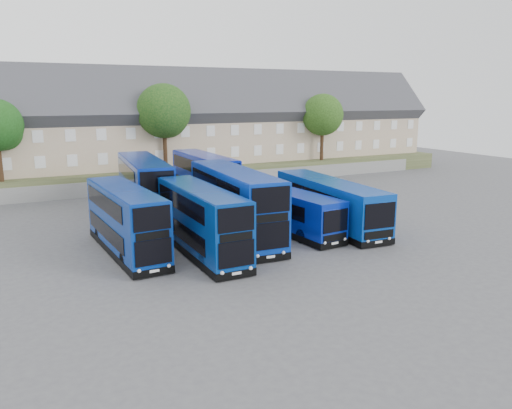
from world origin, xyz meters
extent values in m
plane|color=#49494E|center=(0.00, 0.00, 0.00)|extent=(120.00, 120.00, 0.00)
cube|color=slate|center=(0.00, 24.00, 0.75)|extent=(70.00, 0.40, 1.50)
cube|color=#404B2A|center=(0.00, 34.00, 1.00)|extent=(80.00, 20.00, 2.00)
cube|color=tan|center=(-12.00, 30.00, 5.00)|extent=(6.00, 8.00, 6.00)
cube|color=#313136|center=(-12.00, 30.00, 8.00)|extent=(6.00, 10.40, 10.40)
cube|color=brown|center=(-10.50, 30.00, 11.84)|extent=(0.60, 0.90, 1.40)
cube|color=tan|center=(-6.00, 30.00, 5.00)|extent=(6.00, 8.00, 6.00)
cube|color=#313136|center=(-6.00, 30.00, 8.00)|extent=(6.00, 10.40, 10.40)
cube|color=brown|center=(-4.50, 30.00, 11.84)|extent=(0.60, 0.90, 1.40)
cube|color=tan|center=(0.00, 30.00, 5.00)|extent=(6.00, 8.00, 6.00)
cube|color=#313136|center=(0.00, 30.00, 8.00)|extent=(6.00, 10.40, 10.40)
cube|color=brown|center=(1.50, 30.00, 11.84)|extent=(0.60, 0.90, 1.40)
cube|color=tan|center=(6.00, 30.00, 5.00)|extent=(6.00, 8.00, 6.00)
cube|color=#313136|center=(6.00, 30.00, 8.00)|extent=(6.00, 10.40, 10.40)
cube|color=brown|center=(7.50, 30.00, 11.84)|extent=(0.60, 0.90, 1.40)
cube|color=tan|center=(12.00, 30.00, 5.00)|extent=(6.00, 8.00, 6.00)
cube|color=#313136|center=(12.00, 30.00, 8.00)|extent=(6.00, 10.40, 10.40)
cube|color=brown|center=(13.50, 30.00, 11.84)|extent=(0.60, 0.90, 1.40)
cube|color=tan|center=(18.00, 30.00, 5.00)|extent=(6.00, 8.00, 6.00)
cube|color=#313136|center=(18.00, 30.00, 8.00)|extent=(6.00, 10.40, 10.40)
cube|color=brown|center=(19.50, 30.00, 11.84)|extent=(0.60, 0.90, 1.40)
cube|color=tan|center=(24.00, 30.00, 5.00)|extent=(6.00, 8.00, 6.00)
cube|color=#313136|center=(24.00, 30.00, 8.00)|extent=(6.00, 10.40, 10.40)
cube|color=brown|center=(25.50, 30.00, 11.84)|extent=(0.60, 0.90, 1.40)
cube|color=tan|center=(30.00, 30.00, 5.00)|extent=(6.00, 8.00, 6.00)
cube|color=#313136|center=(30.00, 30.00, 8.00)|extent=(6.00, 10.40, 10.40)
cube|color=brown|center=(31.50, 30.00, 11.84)|extent=(0.60, 0.90, 1.40)
cube|color=tan|center=(36.00, 30.00, 5.00)|extent=(6.00, 8.00, 6.00)
cube|color=#313136|center=(36.00, 30.00, 8.00)|extent=(6.00, 10.40, 10.40)
cube|color=brown|center=(37.50, 30.00, 11.84)|extent=(0.60, 0.90, 1.40)
cube|color=#082E94|center=(-7.15, 4.03, 2.26)|extent=(2.94, 10.55, 3.82)
cube|color=black|center=(-7.15, 4.03, 0.30)|extent=(2.98, 10.59, 0.45)
cube|color=black|center=(-6.86, -1.21, 1.47)|extent=(2.07, 0.17, 1.42)
cube|color=black|center=(-6.86, -1.21, 3.37)|extent=(2.07, 0.17, 1.33)
cylinder|color=black|center=(-8.02, 0.96, 0.50)|extent=(0.35, 1.01, 1.00)
cube|color=navy|center=(-2.96, 1.71, 2.28)|extent=(2.44, 10.56, 3.87)
cube|color=black|center=(-2.96, 1.71, 0.30)|extent=(2.48, 10.60, 0.45)
cube|color=black|center=(-2.98, -3.60, 1.49)|extent=(2.10, 0.07, 1.44)
cube|color=black|center=(-2.98, -3.60, 3.40)|extent=(2.10, 0.07, 1.34)
cylinder|color=black|center=(-4.02, -1.36, 0.50)|extent=(0.30, 1.00, 1.00)
cube|color=#0930A5|center=(0.44, 4.10, 2.58)|extent=(3.55, 12.19, 4.46)
cube|color=black|center=(0.44, 4.10, 0.30)|extent=(3.59, 12.23, 0.45)
cube|color=black|center=(0.02, -1.94, 1.70)|extent=(2.43, 0.23, 1.64)
cube|color=black|center=(0.02, -1.94, 3.88)|extent=(2.43, 0.23, 1.53)
cylinder|color=black|center=(-1.04, 0.37, 0.50)|extent=(0.37, 1.02, 1.00)
cube|color=#082695|center=(-3.51, 13.37, 2.57)|extent=(3.84, 12.17, 4.44)
cube|color=black|center=(-3.51, 13.37, 0.30)|extent=(3.89, 12.21, 0.45)
cube|color=black|center=(-4.08, 7.38, 1.69)|extent=(2.41, 0.29, 1.63)
cube|color=black|center=(-4.08, 7.38, 3.86)|extent=(2.41, 0.29, 1.52)
cylinder|color=black|center=(-5.07, 9.72, 0.50)|extent=(0.39, 1.02, 1.00)
cube|color=#081C97|center=(2.94, 16.39, 2.42)|extent=(2.64, 11.22, 4.13)
cube|color=black|center=(2.94, 16.39, 0.30)|extent=(2.68, 11.26, 0.45)
cube|color=black|center=(2.90, 10.76, 1.58)|extent=(2.25, 0.08, 1.53)
cube|color=black|center=(2.90, 10.76, 3.62)|extent=(2.25, 0.08, 1.43)
cylinder|color=black|center=(1.79, 13.00, 0.50)|extent=(0.31, 1.00, 1.00)
cube|color=#0924A5|center=(4.66, 4.22, 1.70)|extent=(3.24, 11.28, 2.71)
cube|color=black|center=(4.66, 4.22, 0.30)|extent=(3.29, 11.32, 0.45)
cube|color=black|center=(5.13, -1.35, 1.90)|extent=(2.02, 0.23, 1.48)
cylinder|color=black|center=(3.94, 0.79, 0.50)|extent=(0.38, 1.02, 1.00)
cube|color=#093DA7|center=(8.32, 3.96, 1.93)|extent=(3.57, 12.94, 3.16)
cube|color=black|center=(8.32, 3.96, 0.30)|extent=(3.61, 12.98, 0.45)
cube|color=black|center=(7.86, -2.44, 2.18)|extent=(2.36, 0.23, 1.70)
cylinder|color=black|center=(6.84, -0.14, 0.50)|extent=(0.37, 1.02, 1.00)
cylinder|color=#382314|center=(-14.00, 25.00, 3.88)|extent=(0.44, 0.44, 3.75)
sphere|color=#153D10|center=(-13.40, 25.40, 6.50)|extent=(3.30, 3.30, 3.30)
cylinder|color=#382314|center=(2.00, 25.50, 4.25)|extent=(0.44, 0.44, 4.50)
sphere|color=black|center=(2.00, 25.50, 8.30)|extent=(5.76, 5.76, 5.76)
sphere|color=black|center=(2.60, 25.90, 7.40)|extent=(3.96, 3.96, 3.96)
cylinder|color=#382314|center=(22.00, 25.00, 4.00)|extent=(0.44, 0.44, 4.00)
sphere|color=#19360E|center=(22.00, 25.00, 7.60)|extent=(5.12, 5.12, 5.12)
sphere|color=#19360E|center=(22.60, 25.40, 6.80)|extent=(3.52, 3.52, 3.52)
cylinder|color=#382314|center=(28.00, 32.00, 4.12)|extent=(0.44, 0.44, 4.25)
sphere|color=#1B3C10|center=(28.00, 32.00, 7.95)|extent=(5.44, 5.44, 5.44)
sphere|color=#1B3C10|center=(28.60, 32.40, 7.10)|extent=(3.74, 3.74, 3.74)
camera|label=1|loc=(-13.68, -26.91, 9.77)|focal=35.00mm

